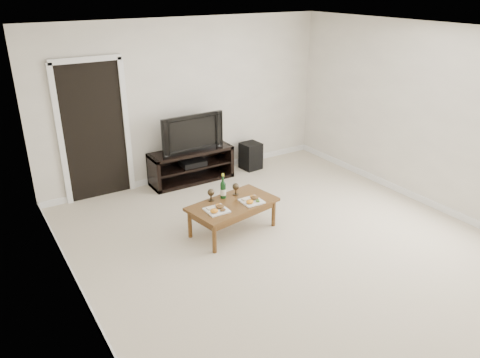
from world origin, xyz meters
The scene contains 14 objects.
floor centered at (0.00, 0.00, 0.00)m, with size 5.50×5.50×0.00m, color beige.
back_wall centered at (0.00, 2.77, 1.30)m, with size 5.00×0.04×2.60m, color beige.
ceiling centered at (0.00, 0.00, 2.62)m, with size 5.00×5.50×0.04m, color white.
doorway centered at (-1.55, 2.73, 1.02)m, with size 0.90×0.02×2.05m, color black.
media_console centered at (-0.10, 2.50, 0.28)m, with size 1.39×0.45×0.55m, color black.
television centered at (-0.10, 2.50, 0.86)m, with size 1.07×0.14×0.61m, color black.
av_receiver centered at (-0.08, 2.48, 0.33)m, with size 0.40×0.30×0.08m, color black.
subwoofer centered at (1.05, 2.45, 0.24)m, with size 0.32×0.32×0.47m, color black.
coffee_table centered at (-0.40, 0.67, 0.21)m, with size 1.15×0.63×0.42m, color brown.
plate_left centered at (-0.69, 0.58, 0.45)m, with size 0.27×0.27×0.07m, color white.
plate_right centered at (-0.17, 0.57, 0.45)m, with size 0.27×0.27×0.07m, color white.
wine_bottle centered at (-0.42, 0.87, 0.59)m, with size 0.07×0.07×0.35m, color black.
goblet_left centered at (-0.60, 0.88, 0.51)m, with size 0.09×0.09×0.17m, color #392E1F, non-canonical shape.
goblet_right centered at (-0.23, 0.87, 0.51)m, with size 0.09×0.09×0.17m, color #392E1F, non-canonical shape.
Camera 1 is at (-3.22, -4.05, 3.12)m, focal length 35.00 mm.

